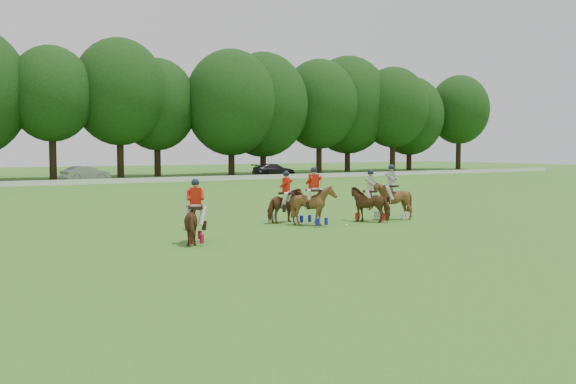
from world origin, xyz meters
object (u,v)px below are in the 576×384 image
polo_red_c (314,205)px  polo_ball (346,225)px  polo_red_a (196,221)px  polo_red_b (286,205)px  car_right (274,170)px  polo_stripe_b (391,200)px  polo_stripe_a (370,203)px  car_mid (86,174)px

polo_red_c → polo_ball: size_ratio=25.95×
polo_red_a → polo_red_b: size_ratio=0.98×
car_right → polo_red_b: 42.13m
polo_red_b → polo_red_c: size_ratio=0.92×
polo_red_c → polo_stripe_b: polo_stripe_b is taller
polo_red_c → polo_red_a: bearing=-160.9°
polo_red_c → polo_stripe_a: 2.80m
car_mid → car_right: size_ratio=0.92×
polo_red_c → polo_red_b: bearing=109.8°
polo_ball → polo_stripe_a: bearing=24.0°
polo_red_c → polo_stripe_a: polo_red_c is taller
car_mid → polo_ball: (0.76, -39.04, -0.67)m
polo_red_a → polo_ball: (6.89, 1.18, -0.70)m
polo_red_b → car_right: bearing=61.0°
polo_red_c → polo_stripe_a: size_ratio=1.06×
car_mid → polo_red_c: (-0.21, -38.17, 0.13)m
polo_red_b → polo_stripe_a: (3.29, -1.39, 0.03)m
car_right → polo_red_a: 47.83m
car_right → polo_stripe_a: bearing=160.2°
polo_red_c → polo_stripe_b: (3.93, -0.05, 0.02)m
polo_stripe_b → polo_ball: polo_stripe_b is taller
car_mid → polo_stripe_b: 38.40m
polo_red_b → polo_stripe_b: polo_stripe_b is taller
polo_red_a → polo_red_c: polo_red_c is taller
car_mid → polo_red_a: bearing=153.7°
polo_red_a → polo_red_b: bearing=32.0°
car_right → polo_ball: size_ratio=52.40×
car_right → polo_stripe_b: 41.45m
polo_stripe_a → polo_red_c: bearing=178.9°
car_right → polo_stripe_a: polo_stripe_a is taller
polo_red_a → polo_stripe_b: (9.84, 2.00, 0.12)m
polo_red_b → polo_red_c: polo_red_c is taller
polo_stripe_a → polo_ball: (-1.83, -0.82, -0.74)m
polo_red_c → polo_stripe_b: size_ratio=0.98×
polo_red_a → polo_stripe_b: size_ratio=0.88×
polo_red_a → car_right: bearing=57.2°
car_mid → polo_red_c: bearing=162.0°
polo_stripe_a → car_mid: bearing=93.9°
car_mid → polo_red_c: 38.17m
car_right → polo_ball: (-19.00, -39.04, -0.64)m
car_mid → car_right: car_mid is taller
polo_stripe_a → polo_ball: bearing=-156.0°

